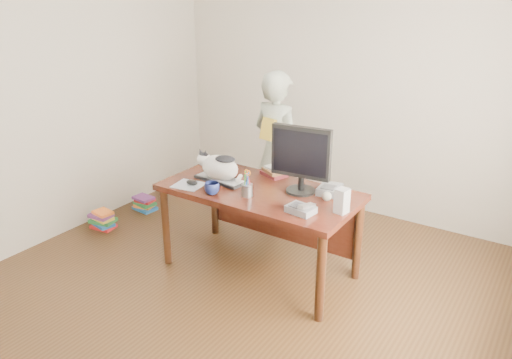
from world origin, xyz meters
The scene contains 18 objects.
room centered at (0.00, 0.00, 1.35)m, with size 4.50×4.50×4.50m.
desk centered at (0.00, 0.68, 0.60)m, with size 1.60×0.80×0.75m.
keyboard centered at (-0.38, 0.57, 0.76)m, with size 0.46×0.21×0.03m.
cat centered at (-0.39, 0.57, 0.88)m, with size 0.44×0.24×0.25m.
monitor centered at (0.31, 0.72, 1.06)m, with size 0.48×0.26×0.54m.
pen_cup centered at (0.00, 0.43, 0.81)m, with size 0.11×0.11×0.22m.
mousepad centered at (-0.53, 0.35, 0.75)m, with size 0.26×0.24×0.01m.
mouse centered at (-0.51, 0.37, 0.77)m, with size 0.11×0.08×0.04m.
coffee_mug centered at (-0.26, 0.31, 0.80)m, with size 0.12×0.12×0.10m, color black.
phone centered at (0.50, 0.39, 0.78)m, with size 0.21×0.17×0.09m.
speaker centered at (0.74, 0.55, 0.84)m, with size 0.10×0.10×0.18m.
baseball centered at (0.56, 0.69, 0.79)m, with size 0.07×0.07×0.07m.
book_stack centered at (-0.06, 0.93, 0.79)m, with size 0.26×0.23×0.08m.
calculator centered at (0.51, 0.84, 0.78)m, with size 0.19×0.23×0.07m.
person centered at (-0.33, 1.42, 0.79)m, with size 0.57×0.38×1.57m, color beige.
held_book centered at (-0.33, 1.25, 1.05)m, with size 0.16×0.12×0.21m.
book_pile_a centered at (-1.75, 0.40, 0.09)m, with size 0.27×0.22×0.18m.
book_pile_b centered at (-1.72, 0.95, 0.07)m, with size 0.26×0.20×0.15m.
Camera 1 is at (2.03, -2.53, 2.29)m, focal length 35.00 mm.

